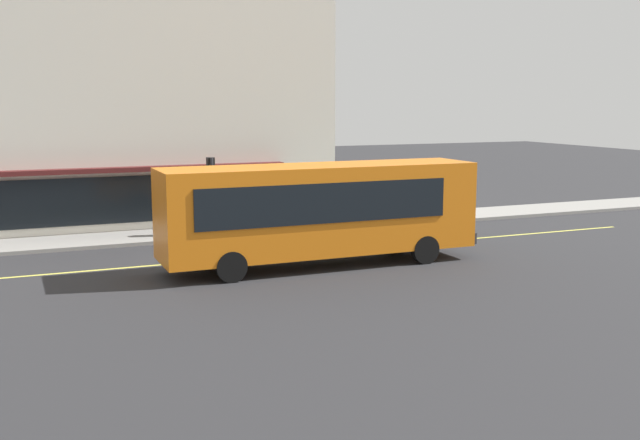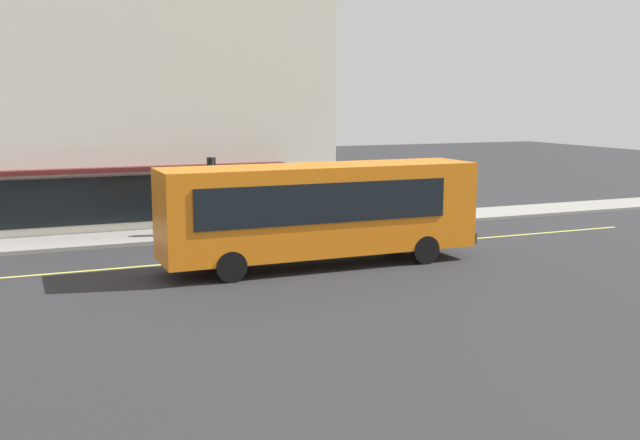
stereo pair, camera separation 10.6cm
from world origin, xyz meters
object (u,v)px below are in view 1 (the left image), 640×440
(bus, at_px, (321,209))
(pedestrian_by_curb, at_px, (383,196))
(traffic_light, at_px, (211,177))
(car_teal, at_px, (315,220))
(pedestrian_at_corner, at_px, (373,201))

(bus, distance_m, pedestrian_by_curb, 10.63)
(traffic_light, xyz_separation_m, pedestrian_by_curb, (8.81, 1.52, -1.39))
(pedestrian_by_curb, bearing_deg, traffic_light, -170.23)
(bus, height_order, traffic_light, bus)
(car_teal, bearing_deg, traffic_light, 155.99)
(pedestrian_at_corner, height_order, pedestrian_by_curb, pedestrian_by_curb)
(traffic_light, height_order, pedestrian_at_corner, traffic_light)
(car_teal, distance_m, pedestrian_at_corner, 4.35)
(traffic_light, relative_size, pedestrian_at_corner, 2.03)
(bus, bearing_deg, pedestrian_at_corner, 51.80)
(traffic_light, relative_size, pedestrian_by_curb, 1.93)
(bus, height_order, pedestrian_at_corner, bus)
(traffic_light, height_order, pedestrian_by_curb, traffic_light)
(pedestrian_at_corner, relative_size, pedestrian_by_curb, 0.95)
(car_teal, height_order, pedestrian_at_corner, pedestrian_at_corner)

